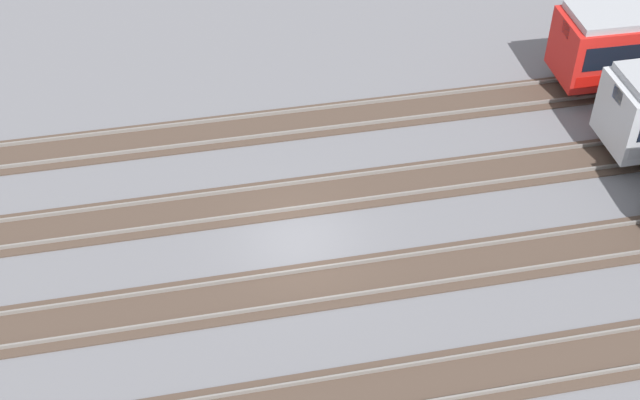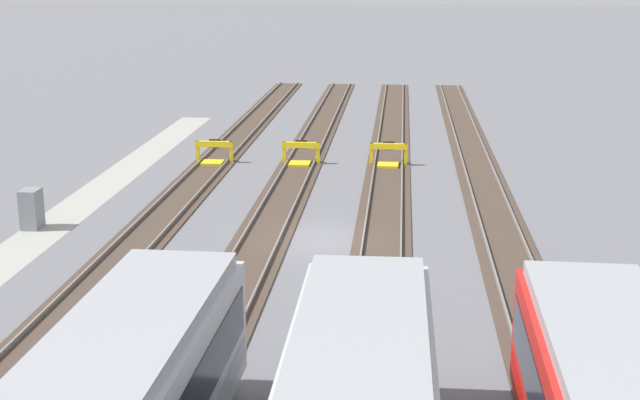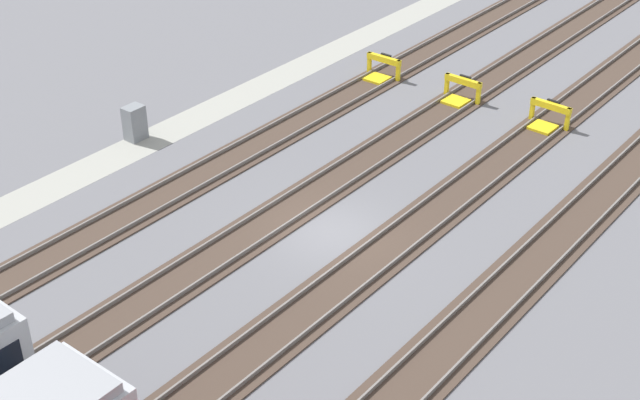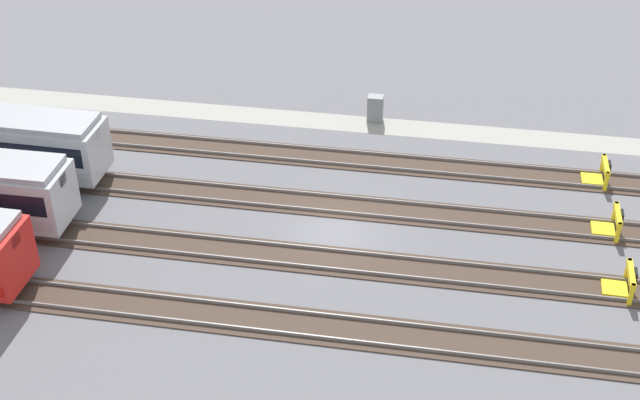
{
  "view_description": "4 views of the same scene",
  "coord_description": "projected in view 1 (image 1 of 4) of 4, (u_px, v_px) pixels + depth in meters",
  "views": [
    {
      "loc": [
        -3.75,
        -22.5,
        21.95
      ],
      "look_at": [
        0.76,
        0.0,
        1.8
      ],
      "focal_mm": 50.0,
      "sensor_mm": 36.0,
      "label": 1
    },
    {
      "loc": [
        32.4,
        2.92,
        10.28
      ],
      "look_at": [
        0.76,
        0.0,
        1.8
      ],
      "focal_mm": 50.0,
      "sensor_mm": 36.0,
      "label": 2
    },
    {
      "loc": [
        22.29,
        17.2,
        18.62
      ],
      "look_at": [
        0.76,
        0.0,
        1.8
      ],
      "focal_mm": 50.0,
      "sensor_mm": 36.0,
      "label": 3
    },
    {
      "loc": [
        -5.23,
        34.72,
        25.01
      ],
      "look_at": [
        0.76,
        0.0,
        1.8
      ],
      "focal_mm": 50.0,
      "sensor_mm": 36.0,
      "label": 4
    }
  ],
  "objects": [
    {
      "name": "rail_track_near_inner",
      "position": [
        311.0,
        287.0,
        29.88
      ],
      "size": [
        90.0,
        2.24,
        0.21
      ],
      "color": "#47382D",
      "rests_on": "ground"
    },
    {
      "name": "rail_track_middle",
      "position": [
        288.0,
        198.0,
        33.28
      ],
      "size": [
        90.0,
        2.24,
        0.21
      ],
      "color": "#47382D",
      "rests_on": "ground"
    },
    {
      "name": "rail_track_nearest",
      "position": [
        341.0,
        398.0,
        26.49
      ],
      "size": [
        90.0,
        2.23,
        0.21
      ],
      "color": "#47382D",
      "rests_on": "ground"
    },
    {
      "name": "ground_plane",
      "position": [
        299.0,
        241.0,
        31.61
      ],
      "size": [
        400.0,
        400.0,
        0.0
      ],
      "primitive_type": "plane",
      "color": "slate"
    },
    {
      "name": "rail_track_far_inner",
      "position": [
        269.0,
        126.0,
        36.68
      ],
      "size": [
        90.0,
        2.23,
        0.21
      ],
      "color": "#47382D",
      "rests_on": "ground"
    }
  ]
}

